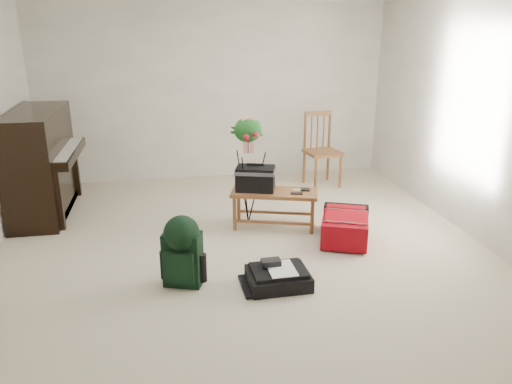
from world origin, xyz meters
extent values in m
cube|color=beige|center=(0.00, 0.00, 0.00)|extent=(5.00, 5.50, 0.01)
cube|color=white|center=(0.00, 2.75, 1.25)|extent=(5.00, 0.04, 2.50)
cube|color=white|center=(2.50, 0.00, 1.25)|extent=(0.04, 5.50, 2.50)
cube|color=black|center=(-2.20, 1.60, 0.62)|extent=(0.55, 1.50, 1.25)
cube|color=black|center=(-1.90, 1.60, 0.73)|extent=(0.28, 1.30, 0.10)
cube|color=white|center=(-1.90, 1.60, 0.78)|extent=(0.22, 1.20, 0.02)
cube|color=black|center=(-2.15, 1.60, 0.05)|extent=(0.45, 1.30, 0.10)
cube|color=brown|center=(0.45, 0.64, 0.41)|extent=(1.02, 0.64, 0.04)
cylinder|color=brown|center=(0.02, 0.49, 0.20)|extent=(0.04, 0.04, 0.39)
cylinder|color=brown|center=(0.02, 0.80, 0.20)|extent=(0.04, 0.04, 0.39)
cylinder|color=brown|center=(0.87, 0.49, 0.20)|extent=(0.04, 0.04, 0.39)
cylinder|color=brown|center=(0.87, 0.80, 0.20)|extent=(0.04, 0.04, 0.39)
cube|color=brown|center=(1.44, 2.03, 0.48)|extent=(0.51, 0.51, 0.04)
cylinder|color=brown|center=(1.25, 1.83, 0.23)|extent=(0.04, 0.04, 0.46)
cylinder|color=brown|center=(1.25, 2.22, 0.23)|extent=(0.04, 0.04, 0.46)
cylinder|color=brown|center=(1.63, 1.83, 0.23)|extent=(0.04, 0.04, 0.46)
cylinder|color=brown|center=(1.63, 2.22, 0.23)|extent=(0.04, 0.04, 0.46)
cube|color=brown|center=(1.44, 2.22, 1.00)|extent=(0.41, 0.10, 0.06)
cylinder|color=brown|center=(1.25, 2.22, 0.74)|extent=(0.04, 0.04, 0.55)
cylinder|color=brown|center=(1.63, 2.22, 0.74)|extent=(0.04, 0.04, 0.55)
cube|color=#A30712|center=(1.11, 0.15, 0.15)|extent=(0.69, 0.82, 0.27)
cube|color=black|center=(1.11, 0.42, 0.15)|extent=(0.51, 0.33, 0.29)
cube|color=#A30712|center=(1.11, 0.10, 0.30)|extent=(0.53, 0.52, 0.02)
cube|color=silver|center=(1.11, -0.10, 0.30)|extent=(0.41, 0.17, 0.01)
cube|color=black|center=(0.20, -0.67, 0.06)|extent=(0.54, 0.44, 0.13)
cube|color=black|center=(0.20, -0.67, 0.14)|extent=(0.48, 0.37, 0.03)
cube|color=white|center=(0.22, -0.69, 0.17)|extent=(0.24, 0.33, 0.01)
cube|color=black|center=(0.15, -0.60, 0.20)|extent=(0.17, 0.11, 0.05)
cube|color=black|center=(-0.62, -0.49, 0.24)|extent=(0.37, 0.29, 0.49)
cube|color=black|center=(-0.62, -0.61, 0.22)|extent=(0.26, 0.14, 0.28)
sphere|color=black|center=(-0.62, -0.49, 0.49)|extent=(0.32, 0.32, 0.32)
cube|color=black|center=(-0.70, -0.38, 0.24)|extent=(0.05, 0.05, 0.43)
cube|color=black|center=(-0.55, -0.38, 0.24)|extent=(0.05, 0.05, 0.43)
cylinder|color=black|center=(0.18, 0.83, 0.99)|extent=(0.01, 0.01, 0.33)
ellipsoid|color=#1C591D|center=(0.18, 0.83, 1.09)|extent=(0.31, 0.22, 0.29)
cube|color=red|center=(0.18, 0.81, 1.19)|extent=(0.16, 0.05, 0.09)
camera|label=1|loc=(-0.70, -4.49, 2.22)|focal=35.00mm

